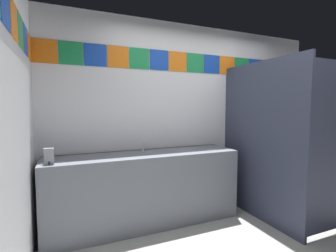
{
  "coord_description": "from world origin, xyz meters",
  "views": [
    {
      "loc": [
        -1.73,
        -1.65,
        1.45
      ],
      "look_at": [
        -0.67,
        0.84,
        1.23
      ],
      "focal_mm": 26.21,
      "sensor_mm": 36.0,
      "label": 1
    }
  ],
  "objects": [
    {
      "name": "wall_back",
      "position": [
        -0.0,
        1.48,
        1.3
      ],
      "size": [
        4.09,
        0.09,
        2.58
      ],
      "color": "silver",
      "rests_on": "ground_plane"
    },
    {
      "name": "vanity_counter",
      "position": [
        -0.84,
        1.16,
        0.44
      ],
      "size": [
        2.32,
        0.56,
        0.88
      ],
      "color": "slate",
      "rests_on": "ground_plane"
    },
    {
      "name": "faucet_center",
      "position": [
        -0.84,
        1.25,
        0.93
      ],
      "size": [
        0.04,
        0.1,
        0.14
      ],
      "color": "silver",
      "rests_on": "vanity_counter"
    },
    {
      "name": "soap_dispenser",
      "position": [
        -1.88,
        1.0,
        0.96
      ],
      "size": [
        0.09,
        0.09,
        0.16
      ],
      "color": "gray",
      "rests_on": "vanity_counter"
    },
    {
      "name": "stall_divider",
      "position": [
        0.72,
        0.49,
        1.01
      ],
      "size": [
        0.92,
        1.4,
        2.01
      ],
      "color": "#33384C",
      "rests_on": "ground_plane"
    },
    {
      "name": "toilet",
      "position": [
        1.05,
        1.01,
        0.3
      ],
      "size": [
        0.39,
        0.49,
        0.74
      ],
      "color": "white",
      "rests_on": "ground_plane"
    }
  ]
}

